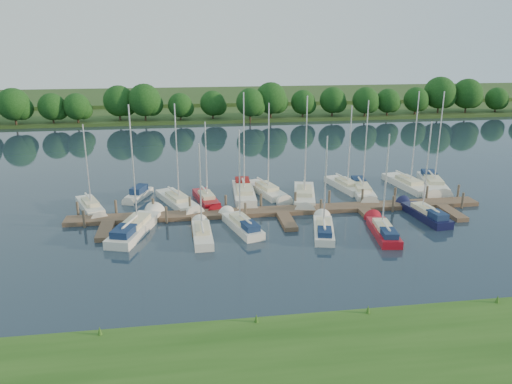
{
  "coord_description": "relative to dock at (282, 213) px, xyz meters",
  "views": [
    {
      "loc": [
        -8.97,
        -36.43,
        16.24
      ],
      "look_at": [
        -2.41,
        8.0,
        2.2
      ],
      "focal_mm": 35.0,
      "sensor_mm": 36.0,
      "label": 1
    }
  ],
  "objects": [
    {
      "name": "distant_hill",
      "position": [
        0.0,
        92.69,
        0.5
      ],
      "size": [
        220.0,
        40.0,
        1.4
      ],
      "primitive_type": "cube",
      "color": "#385123",
      "rests_on": "ground"
    },
    {
      "name": "treeline",
      "position": [
        -0.74,
        54.38,
        3.79
      ],
      "size": [
        145.79,
        9.44,
        8.2
      ],
      "color": "#38281C",
      "rests_on": "ground"
    },
    {
      "name": "sailboat_n_10",
      "position": [
        18.73,
        6.73,
        0.12
      ],
      "size": [
        3.87,
        8.82,
        11.06
      ],
      "rotation": [
        0.0,
        0.0,
        2.89
      ],
      "color": "silver",
      "rests_on": "ground"
    },
    {
      "name": "sailboat_n_3",
      "position": [
        -6.89,
        4.76,
        0.07
      ],
      "size": [
        2.66,
        6.8,
        8.71
      ],
      "rotation": [
        0.0,
        0.0,
        3.34
      ],
      "color": "maroon",
      "rests_on": "ground"
    },
    {
      "name": "sailboat_n_9",
      "position": [
        15.78,
        6.6,
        0.08
      ],
      "size": [
        3.07,
        8.85,
        11.16
      ],
      "rotation": [
        0.0,
        0.0,
        3.28
      ],
      "color": "silver",
      "rests_on": "ground"
    },
    {
      "name": "sailboat_s_3",
      "position": [
        2.64,
        -5.01,
        0.11
      ],
      "size": [
        2.94,
        6.9,
        8.77
      ],
      "rotation": [
        0.0,
        0.0,
        -0.24
      ],
      "color": "silver",
      "rests_on": "ground"
    },
    {
      "name": "motorboat",
      "position": [
        -13.9,
        7.44,
        0.13
      ],
      "size": [
        2.77,
        4.81,
        1.5
      ],
      "rotation": [
        0.0,
        0.0,
        2.77
      ],
      "color": "silver",
      "rests_on": "ground"
    },
    {
      "name": "sailboat_n_6",
      "position": [
        3.23,
        4.37,
        0.07
      ],
      "size": [
        3.67,
        8.83,
        11.12
      ],
      "rotation": [
        0.0,
        0.0,
        2.92
      ],
      "color": "silver",
      "rests_on": "ground"
    },
    {
      "name": "sailboat_s_5",
      "position": [
        13.03,
        -2.73,
        0.13
      ],
      "size": [
        2.36,
        7.29,
        9.41
      ],
      "rotation": [
        0.0,
        0.0,
        0.11
      ],
      "color": "#0F1134",
      "rests_on": "ground"
    },
    {
      "name": "sailboat_n_4",
      "position": [
        -2.89,
        6.07,
        0.13
      ],
      "size": [
        2.53,
        9.01,
        11.43
      ],
      "rotation": [
        0.0,
        0.0,
        3.09
      ],
      "color": "silver",
      "rests_on": "ground"
    },
    {
      "name": "sailboat_n_7",
      "position": [
        8.68,
        7.17,
        0.07
      ],
      "size": [
        3.07,
        7.61,
        9.68
      ],
      "rotation": [
        0.0,
        0.0,
        3.35
      ],
      "color": "silver",
      "rests_on": "ground"
    },
    {
      "name": "far_shore",
      "position": [
        0.0,
        67.69,
        0.1
      ],
      "size": [
        180.0,
        30.0,
        0.6
      ],
      "primitive_type": "cube",
      "color": "#24431A",
      "rests_on": "ground"
    },
    {
      "name": "sailboat_s_1",
      "position": [
        -7.76,
        -4.52,
        0.08
      ],
      "size": [
        1.63,
        6.4,
        8.45
      ],
      "rotation": [
        0.0,
        0.0,
        0.02
      ],
      "color": "silver",
      "rests_on": "ground"
    },
    {
      "name": "mooring_pilings",
      "position": [
        0.0,
        1.13,
        0.4
      ],
      "size": [
        38.24,
        2.84,
        2.0
      ],
      "color": "#473D33",
      "rests_on": "ground"
    },
    {
      "name": "sailboat_s_4",
      "position": [
        7.57,
        -6.11,
        0.12
      ],
      "size": [
        2.47,
        7.08,
        9.03
      ],
      "rotation": [
        0.0,
        0.0,
        -0.14
      ],
      "color": "maroon",
      "rests_on": "ground"
    },
    {
      "name": "ground",
      "position": [
        0.0,
        -7.31,
        -0.2
      ],
      "size": [
        260.0,
        260.0,
        0.0
      ],
      "primitive_type": "plane",
      "color": "#1B2837",
      "rests_on": "ground"
    },
    {
      "name": "sailboat_s_2",
      "position": [
        -4.23,
        -3.04,
        0.13
      ],
      "size": [
        3.22,
        7.11,
        9.16
      ],
      "rotation": [
        0.0,
        0.0,
        0.27
      ],
      "color": "silver",
      "rests_on": "ground"
    },
    {
      "name": "near_bank",
      "position": [
        0.0,
        -23.31,
        0.05
      ],
      "size": [
        90.0,
        10.0,
        0.5
      ],
      "primitive_type": "cube",
      "color": "#234D16",
      "rests_on": "ground"
    },
    {
      "name": "sailboat_n_0",
      "position": [
        -18.21,
        4.05,
        0.08
      ],
      "size": [
        3.65,
        6.78,
        8.87
      ],
      "rotation": [
        0.0,
        0.0,
        3.52
      ],
      "color": "silver",
      "rests_on": "ground"
    },
    {
      "name": "sailboat_n_2",
      "position": [
        -9.77,
        4.56,
        0.07
      ],
      "size": [
        4.5,
        8.24,
        10.55
      ],
      "rotation": [
        0.0,
        0.0,
        3.53
      ],
      "color": "silver",
      "rests_on": "ground"
    },
    {
      "name": "sailboat_s_0",
      "position": [
        -13.42,
        -2.39,
        0.13
      ],
      "size": [
        4.3,
        8.95,
        11.41
      ],
      "rotation": [
        0.0,
        0.0,
        -0.31
      ],
      "color": "silver",
      "rests_on": "ground"
    },
    {
      "name": "dock",
      "position": [
        0.0,
        0.0,
        0.0
      ],
      "size": [
        40.0,
        6.0,
        0.4
      ],
      "color": "#4B3A2A",
      "rests_on": "ground"
    },
    {
      "name": "sailboat_n_8",
      "position": [
        9.88,
        5.48,
        0.11
      ],
      "size": [
        3.08,
        8.32,
        10.39
      ],
      "rotation": [
        0.0,
        0.0,
        2.97
      ],
      "color": "silver",
      "rests_on": "ground"
    },
    {
      "name": "sailboat_n_5",
      "position": [
        -0.3,
        6.71,
        0.07
      ],
      "size": [
        3.71,
        8.0,
        10.17
      ],
      "rotation": [
        0.0,
        0.0,
        3.43
      ],
      "color": "silver",
      "rests_on": "ground"
    }
  ]
}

